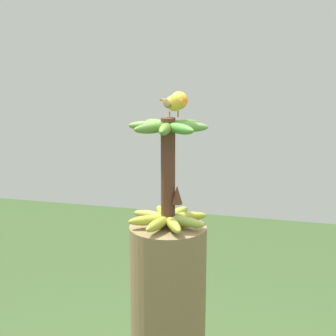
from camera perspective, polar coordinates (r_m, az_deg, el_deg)
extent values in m
cylinder|color=#4C2D1E|center=(1.66, 0.00, -0.60)|extent=(0.05, 0.05, 0.36)
ellipsoid|color=#93A035|center=(1.75, 1.01, -5.02)|extent=(0.14, 0.07, 0.03)
ellipsoid|color=#8BA430|center=(1.76, -0.53, -4.96)|extent=(0.14, 0.10, 0.03)
ellipsoid|color=olive|center=(1.73, -1.79, -5.25)|extent=(0.07, 0.14, 0.03)
ellipsoid|color=#9CA62E|center=(1.69, -2.04, -5.74)|extent=(0.10, 0.14, 0.03)
ellipsoid|color=olive|center=(1.65, -1.08, -6.16)|extent=(0.14, 0.07, 0.03)
ellipsoid|color=olive|center=(1.64, 0.57, -6.23)|extent=(0.14, 0.10, 0.03)
ellipsoid|color=#8CA242|center=(1.67, 1.85, -5.90)|extent=(0.07, 0.14, 0.03)
ellipsoid|color=#9DA433|center=(1.72, 2.00, -5.40)|extent=(0.10, 0.14, 0.03)
ellipsoid|color=#4B8A33|center=(1.59, 1.21, 4.35)|extent=(0.11, 0.13, 0.03)
ellipsoid|color=#5C8D3C|center=(1.62, 1.97, 4.54)|extent=(0.05, 0.14, 0.03)
ellipsoid|color=#4F7C2D|center=(1.67, 1.57, 4.75)|extent=(0.13, 0.11, 0.03)
ellipsoid|color=#517C31|center=(1.69, 0.29, 4.86)|extent=(0.14, 0.05, 0.03)
ellipsoid|color=#5D873B|center=(1.68, -1.14, 4.81)|extent=(0.11, 0.13, 0.03)
ellipsoid|color=#5B8636|center=(1.64, -1.95, 4.63)|extent=(0.05, 0.14, 0.03)
ellipsoid|color=#517B30|center=(1.60, -1.63, 4.42)|extent=(0.13, 0.11, 0.03)
ellipsoid|color=#587D2E|center=(1.58, -0.31, 4.30)|extent=(0.14, 0.05, 0.03)
cone|color=#4C2D1E|center=(1.66, 1.00, -2.95)|extent=(0.04, 0.04, 0.06)
cylinder|color=#C68933|center=(1.64, 0.23, 5.92)|extent=(0.00, 0.01, 0.02)
cylinder|color=#C68933|center=(1.65, 1.12, 5.95)|extent=(0.01, 0.00, 0.02)
ellipsoid|color=gold|center=(1.64, 0.68, 7.12)|extent=(0.10, 0.09, 0.05)
ellipsoid|color=brown|center=(1.64, -0.13, 7.11)|extent=(0.06, 0.05, 0.03)
ellipsoid|color=brown|center=(1.66, 1.36, 7.16)|extent=(0.06, 0.05, 0.03)
cube|color=brown|center=(1.71, -0.19, 7.43)|extent=(0.06, 0.05, 0.01)
sphere|color=gold|center=(1.60, 1.21, 7.42)|extent=(0.06, 0.06, 0.06)
sphere|color=black|center=(1.61, 1.99, 7.57)|extent=(0.01, 0.01, 0.01)
cone|color=orange|center=(1.57, 1.67, 7.31)|extent=(0.04, 0.03, 0.02)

